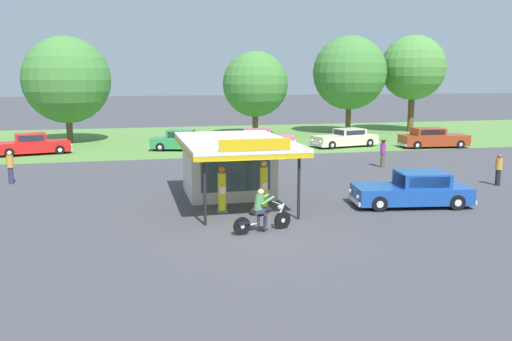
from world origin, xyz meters
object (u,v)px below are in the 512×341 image
Objects in this scene: parked_car_back_row_centre_left at (33,145)px; bystander_strolling_foreground at (10,167)px; parked_car_second_row_spare at (184,141)px; gas_pump_offside at (264,187)px; bystander_standing_back_lot at (383,152)px; gas_pump_nearside at (222,192)px; bystander_chatting_near_pumps at (499,169)px; parked_car_back_row_centre at (433,138)px; parked_car_back_row_centre_right at (346,139)px; parked_car_back_row_far_right at (261,139)px; featured_classic_sedan at (413,190)px; motorcycle_with_rider at (262,214)px.

bystander_strolling_foreground reaches higher than parked_car_back_row_centre_left.
gas_pump_offside is at bearing -86.35° from parked_car_second_row_spare.
parked_car_back_row_centre_left is 3.10× the size of bystander_standing_back_lot.
bystander_standing_back_lot is (21.97, -11.18, 0.24)m from parked_car_back_row_centre_left.
gas_pump_nearside is 1.18× the size of bystander_chatting_near_pumps.
parked_car_back_row_centre_left is at bearing 173.69° from parked_car_back_row_centre.
parked_car_back_row_centre_right is at bearing -3.12° from parked_car_back_row_centre_left.
parked_car_back_row_far_right is 19.61m from bystander_strolling_foreground.
gas_pump_offside reaches higher than bystander_strolling_foreground.
parked_car_back_row_centre_right is 1.05× the size of parked_car_second_row_spare.
featured_classic_sedan is at bearing -48.20° from parked_car_back_row_centre_left.
motorcycle_with_rider reaches higher than parked_car_back_row_far_right.
parked_car_back_row_far_right is at bearing 172.74° from parked_car_back_row_centre_right.
featured_classic_sedan is at bearing -85.24° from parked_car_back_row_far_right.
featured_classic_sedan is (8.24, -0.78, -0.21)m from gas_pump_nearside.
bystander_strolling_foreground is at bearing -86.76° from parked_car_back_row_centre_left.
featured_classic_sedan is 20.98m from parked_car_back_row_centre.
parked_car_back_row_far_right is 13.70m from parked_car_back_row_centre.
gas_pump_nearside is 1.12× the size of bystander_standing_back_lot.
gas_pump_offside is at bearing -170.41° from bystander_chatting_near_pumps.
parked_car_back_row_centre reaches higher than featured_classic_sedan.
bystander_strolling_foreground is 25.28m from bystander_chatting_near_pumps.
bystander_chatting_near_pumps is (8.24, -17.36, 0.17)m from parked_car_back_row_far_right.
gas_pump_nearside is at bearing -62.67° from parked_car_back_row_centre_left.
gas_pump_offside reaches higher than bystander_chatting_near_pumps.
parked_car_second_row_spare is at bearing 179.06° from parked_car_back_row_far_right.
parked_car_back_row_far_right is at bearing -0.94° from parked_car_second_row_spare.
parked_car_back_row_far_right is 19.22m from bystander_chatting_near_pumps.
motorcycle_with_rider is 1.31× the size of bystander_strolling_foreground.
parked_car_second_row_spare is 15.55m from bystander_standing_back_lot.
parked_car_back_row_centre_left is 3.28× the size of bystander_chatting_near_pumps.
parked_car_back_row_centre_left is (-12.09, 19.99, -0.27)m from gas_pump_offside.
parked_car_back_row_centre_right is 1.06× the size of parked_car_back_row_centre_left.
gas_pump_offside is 20.14m from parked_car_back_row_far_right.
motorcycle_with_rider is 0.40× the size of parked_car_back_row_centre_right.
motorcycle_with_rider reaches higher than parked_car_back_row_centre_right.
bystander_strolling_foreground is at bearing 152.49° from featured_classic_sedan.
gas_pump_nearside reaches higher than parked_car_back_row_centre_right.
bystander_strolling_foreground is (-23.05, -10.14, 0.25)m from parked_car_back_row_centre_right.
gas_pump_nearside is 20.63m from parked_car_back_row_far_right.
bystander_standing_back_lot is (11.13, -10.86, 0.23)m from parked_car_second_row_spare.
parked_car_back_row_centre_left is 30.44m from parked_car_back_row_centre.
gas_pump_offside is 13.21m from bystander_chatting_near_pumps.
gas_pump_offside is 1.22× the size of bystander_standing_back_lot.
gas_pump_nearside is at bearing -142.89° from bystander_standing_back_lot.
parked_car_back_row_centre_left is 11.45m from bystander_strolling_foreground.
parked_car_back_row_centre reaches higher than parked_car_back_row_centre_left.
featured_classic_sedan is at bearing -109.52° from bystander_standing_back_lot.
bystander_strolling_foreground is 1.05× the size of bystander_chatting_near_pumps.
parked_car_back_row_far_right is at bearing -1.43° from parked_car_back_row_centre_left.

